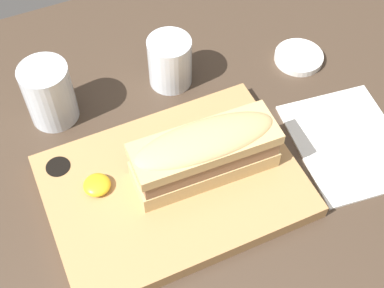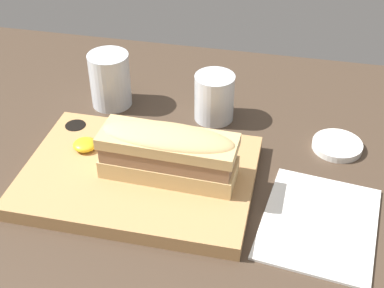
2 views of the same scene
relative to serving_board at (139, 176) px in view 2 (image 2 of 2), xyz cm
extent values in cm
cube|color=#423326|center=(-5.24, -3.05, -2.11)|extent=(198.09, 93.17, 2.00)
cube|color=tan|center=(0.09, -0.06, 0.00)|extent=(32.61, 23.38, 2.22)
cylinder|color=black|center=(-12.94, 8.36, 0.61)|extent=(3.27, 3.27, 1.11)
cube|color=tan|center=(4.55, -0.05, 2.45)|extent=(18.98, 7.04, 2.69)
cube|color=#936B4C|center=(4.55, -0.05, 4.94)|extent=(18.22, 6.76, 2.29)
cube|color=tan|center=(4.55, -0.05, 6.89)|extent=(18.98, 7.04, 1.61)
ellipsoid|color=tan|center=(4.55, -0.05, 7.56)|extent=(18.60, 6.90, 2.42)
ellipsoid|color=gold|center=(-9.17, 3.06, 1.81)|extent=(3.54, 3.54, 1.42)
cylinder|color=silver|center=(-10.69, 19.07, 3.62)|extent=(6.94, 6.94, 9.48)
cylinder|color=silver|center=(-10.69, 19.07, 1.22)|extent=(6.10, 6.10, 4.26)
cylinder|color=silver|center=(7.52, 18.56, 2.88)|extent=(6.60, 6.60, 7.99)
cylinder|color=#470A14|center=(7.52, 18.56, 1.99)|extent=(5.94, 5.94, 5.81)
cube|color=white|center=(25.70, -2.84, -0.91)|extent=(16.68, 19.79, 0.40)
cylinder|color=white|center=(27.91, 14.24, -0.57)|extent=(7.72, 7.72, 1.09)
camera|label=1|loc=(-12.90, -34.87, 60.03)|focal=50.00mm
camera|label=2|loc=(20.06, -55.39, 49.77)|focal=50.00mm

